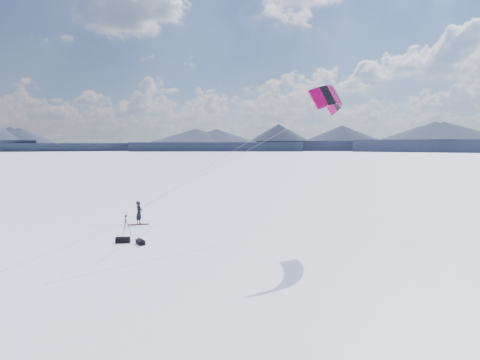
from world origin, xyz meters
The scene contains 9 objects.
ground centered at (0.00, 0.00, 0.00)m, with size 1800.00×1800.00×0.00m, color white.
horizon_hills centered at (0.00, 0.00, 4.90)m, with size 704.84×706.81×10.95m.
snow_tracks centered at (-1.98, 0.09, 0.00)m, with size 13.93×9.84×0.01m.
snowkiter centered at (-1.75, 3.82, 0.00)m, with size 0.65×0.43×1.79m, color black.
snowboard centered at (-1.66, 3.61, 0.02)m, with size 1.59×0.30×0.04m, color maroon.
tripod centered at (-0.17, 0.56, 0.86)m, with size 0.61×0.55×1.35m.
gear_bag_a centered at (1.13, -1.22, 0.17)m, with size 0.95×0.79×0.39m.
gear_bag_b centered at (2.38, -1.09, 0.15)m, with size 0.85×0.73×0.35m.
power_kite centered at (12.42, 4.81, 8.84)m, with size 15.27×5.17×8.54m.
Camera 1 is at (18.25, -20.19, 6.14)m, focal length 30.00 mm.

